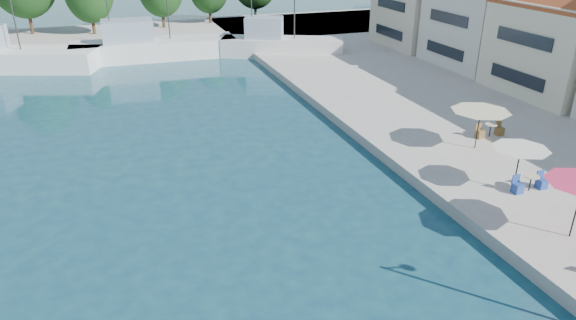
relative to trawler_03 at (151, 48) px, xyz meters
name	(u,v)px	position (x,y,z in m)	size (l,w,h in m)	color
quay_right	(571,111)	(25.38, -26.53, -0.77)	(32.00, 92.00, 0.60)	#B0A89F
quay_far	(100,39)	(-4.62, 10.47, -0.77)	(90.00, 16.00, 0.60)	#B0A89F
building_04	(573,31)	(27.38, -23.53, 3.95)	(9.00, 8.80, 9.20)	#F5E8C4
building_05	(489,10)	(27.38, -14.53, 4.19)	(8.40, 8.80, 9.70)	silver
trawler_03	(151,48)	(0.00, 0.00, 0.00)	(15.64, 4.44, 10.20)	silver
trawler_04	(279,45)	(12.15, -3.19, 0.00)	(12.15, 7.72, 10.20)	silver
umbrella_white	(520,154)	(12.93, -35.05, 1.37)	(2.56, 2.56, 2.09)	black
umbrella_cream	(480,115)	(14.46, -30.33, 1.45)	(3.18, 3.18, 2.17)	black
cafe_table_02	(530,185)	(13.58, -35.36, -0.18)	(1.82, 0.70, 0.76)	black
cafe_table_03	(490,132)	(16.37, -29.18, -0.18)	(1.82, 0.70, 0.76)	black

